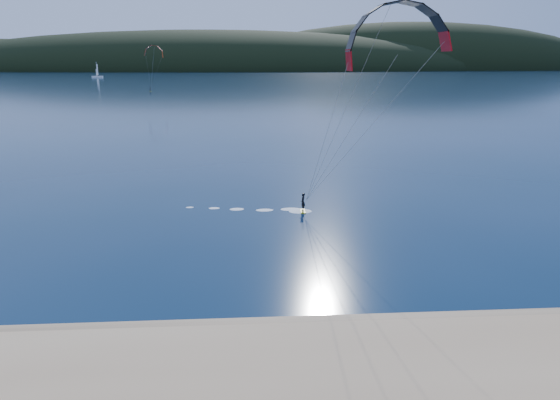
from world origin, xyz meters
name	(u,v)px	position (x,y,z in m)	size (l,w,h in m)	color
ground	(188,396)	(0.00, 0.00, 0.00)	(1800.00, 1800.00, 0.00)	#08203B
wet_sand	(199,333)	(0.00, 4.50, 0.05)	(220.00, 2.50, 0.10)	#8F7253
headland	(246,70)	(0.63, 745.28, 0.00)	(1200.00, 310.00, 140.00)	black
kitesurfer_near	(390,63)	(12.61, 19.06, 12.40)	(20.47, 7.96, 15.50)	gold
kitesurfer_far	(154,55)	(-36.01, 197.62, 14.80)	(7.97, 6.10, 17.29)	gold
sailboat	(97,76)	(-116.39, 393.53, 0.90)	(8.40, 5.52, 12.18)	white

